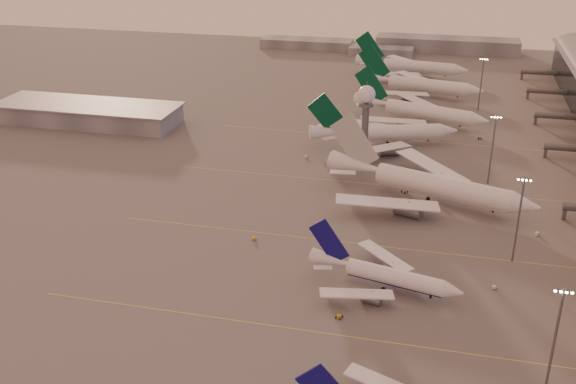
# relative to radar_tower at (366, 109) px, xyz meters

# --- Properties ---
(ground) EXTENTS (700.00, 700.00, 0.00)m
(ground) POSITION_rel_radar_tower_xyz_m (-5.00, -120.00, -20.95)
(ground) COLOR #5D5A5A
(ground) RESTS_ON ground
(taxiway_markings) EXTENTS (180.00, 185.25, 0.02)m
(taxiway_markings) POSITION_rel_radar_tower_xyz_m (25.00, -64.00, -20.94)
(taxiway_markings) COLOR gold
(taxiway_markings) RESTS_ON ground
(hangar) EXTENTS (82.00, 27.00, 8.50)m
(hangar) POSITION_rel_radar_tower_xyz_m (-125.00, 20.00, -16.63)
(hangar) COLOR slate
(hangar) RESTS_ON ground
(radar_tower) EXTENTS (6.40, 6.40, 31.10)m
(radar_tower) POSITION_rel_radar_tower_xyz_m (0.00, 0.00, 0.00)
(radar_tower) COLOR #585A60
(radar_tower) RESTS_ON ground
(mast_a) EXTENTS (3.60, 0.56, 25.00)m
(mast_a) POSITION_rel_radar_tower_xyz_m (53.00, -120.00, -7.21)
(mast_a) COLOR #585A60
(mast_a) RESTS_ON ground
(mast_b) EXTENTS (3.60, 0.56, 25.00)m
(mast_b) POSITION_rel_radar_tower_xyz_m (50.00, -65.00, -7.21)
(mast_b) COLOR #585A60
(mast_b) RESTS_ON ground
(mast_c) EXTENTS (3.60, 0.56, 25.00)m
(mast_c) POSITION_rel_radar_tower_xyz_m (45.00, -10.00, -7.21)
(mast_c) COLOR #585A60
(mast_c) RESTS_ON ground
(mast_d) EXTENTS (3.60, 0.56, 25.00)m
(mast_d) POSITION_rel_radar_tower_xyz_m (43.00, 80.00, -7.21)
(mast_d) COLOR #585A60
(mast_d) RESTS_ON ground
(distant_horizon) EXTENTS (165.00, 37.50, 9.00)m
(distant_horizon) POSITION_rel_radar_tower_xyz_m (-2.38, 205.14, -17.06)
(distant_horizon) COLOR slate
(distant_horizon) RESTS_ON ground
(narrowbody_mid) EXTENTS (40.75, 32.16, 16.15)m
(narrowbody_mid) POSITION_rel_radar_tower_xyz_m (17.10, -87.43, -17.68)
(narrowbody_mid) COLOR white
(narrowbody_mid) RESTS_ON ground
(widebody_white) EXTENTS (69.94, 55.12, 25.59)m
(widebody_white) POSITION_rel_radar_tower_xyz_m (25.29, -30.23, -16.51)
(widebody_white) COLOR white
(widebody_white) RESTS_ON ground
(greentail_a) EXTENTS (58.94, 46.84, 22.19)m
(greentail_a) POSITION_rel_radar_tower_xyz_m (5.40, 21.00, -17.03)
(greentail_a) COLOR white
(greentail_a) RESTS_ON ground
(greentail_b) EXTENTS (60.85, 48.37, 22.86)m
(greentail_b) POSITION_rel_radar_tower_xyz_m (17.17, 54.26, -16.91)
(greentail_b) COLOR white
(greentail_b) RESTS_ON ground
(greentail_c) EXTENTS (63.89, 51.07, 23.49)m
(greentail_c) POSITION_rel_radar_tower_xyz_m (14.55, 99.39, -16.80)
(greentail_c) COLOR white
(greentail_c) RESTS_ON ground
(greentail_d) EXTENTS (63.71, 51.13, 23.22)m
(greentail_d) POSITION_rel_radar_tower_xyz_m (7.48, 139.17, -16.85)
(greentail_d) COLOR white
(greentail_d) RESTS_ON ground
(gsv_tug_mid) EXTENTS (3.47, 2.75, 0.87)m
(gsv_tug_mid) POSITION_rel_radar_tower_xyz_m (8.42, -103.38, -20.50)
(gsv_tug_mid) COLOR gold
(gsv_tug_mid) RESTS_ON ground
(gsv_truck_b) EXTENTS (4.98, 3.22, 1.89)m
(gsv_truck_b) POSITION_rel_radar_tower_xyz_m (45.01, -81.03, -19.98)
(gsv_truck_b) COLOR silver
(gsv_truck_b) RESTS_ON ground
(gsv_truck_c) EXTENTS (4.63, 4.53, 1.93)m
(gsv_truck_c) POSITION_rel_radar_tower_xyz_m (-22.14, -69.73, -19.97)
(gsv_truck_c) COLOR gold
(gsv_truck_c) RESTS_ON ground
(gsv_catering_b) EXTENTS (5.38, 3.99, 4.04)m
(gsv_catering_b) POSITION_rel_radar_tower_xyz_m (58.20, -47.36, -18.93)
(gsv_catering_b) COLOR silver
(gsv_catering_b) RESTS_ON ground
(gsv_tug_far) EXTENTS (4.07, 4.44, 1.09)m
(gsv_tug_far) POSITION_rel_radar_tower_xyz_m (17.40, -24.87, -20.39)
(gsv_tug_far) COLOR silver
(gsv_tug_far) RESTS_ON ground
(gsv_truck_d) EXTENTS (2.76, 5.24, 2.01)m
(gsv_truck_d) POSITION_rel_radar_tower_xyz_m (-21.99, -0.31, -19.92)
(gsv_truck_d) COLOR silver
(gsv_truck_d) RESTS_ON ground
(gsv_tug_hangar) EXTENTS (3.35, 2.24, 0.90)m
(gsv_tug_hangar) POSITION_rel_radar_tower_xyz_m (43.12, 37.59, -20.49)
(gsv_tug_hangar) COLOR slate
(gsv_tug_hangar) RESTS_ON ground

